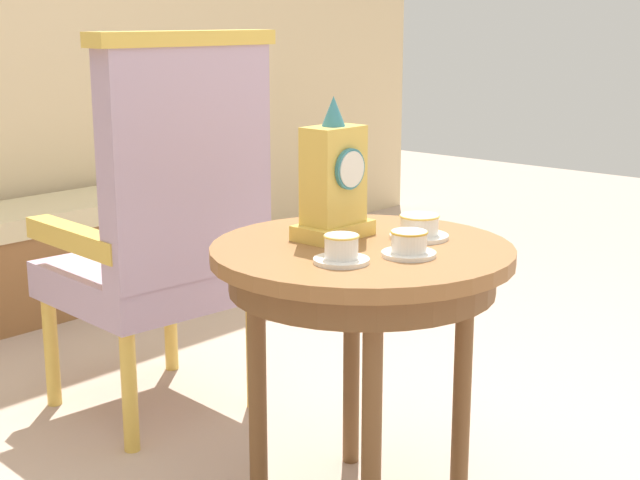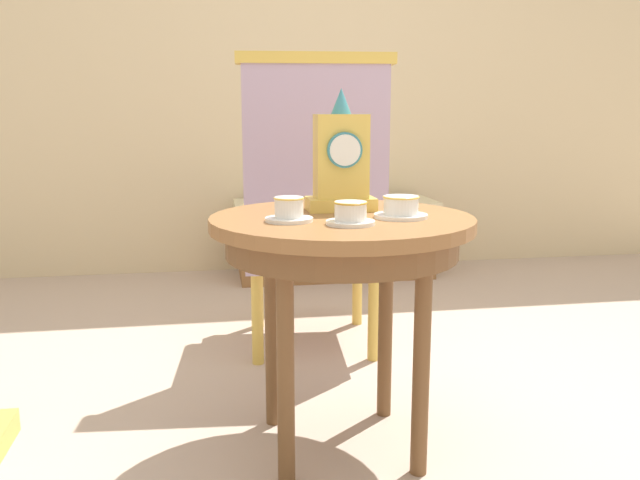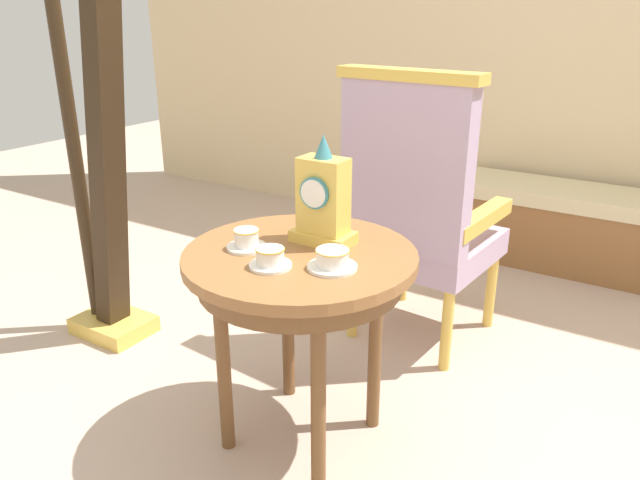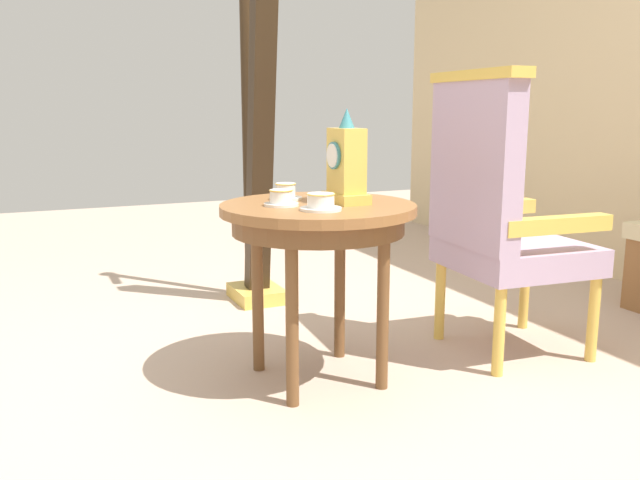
# 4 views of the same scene
# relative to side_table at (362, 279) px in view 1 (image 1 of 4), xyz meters

# --- Properties ---
(side_table) EXTENTS (0.70, 0.70, 0.66)m
(side_table) POSITION_rel_side_table_xyz_m (0.00, 0.00, 0.00)
(side_table) COLOR brown
(side_table) RESTS_ON ground
(teacup_left) EXTENTS (0.12, 0.12, 0.06)m
(teacup_left) POSITION_rel_side_table_xyz_m (-0.15, -0.07, 0.11)
(teacup_left) COLOR white
(teacup_left) RESTS_ON side_table
(teacup_right) EXTENTS (0.12, 0.12, 0.06)m
(teacup_right) POSITION_rel_side_table_xyz_m (-0.01, -0.14, 0.11)
(teacup_right) COLOR white
(teacup_right) RESTS_ON side_table
(teacup_center) EXTENTS (0.14, 0.14, 0.06)m
(teacup_center) POSITION_rel_side_table_xyz_m (0.15, -0.06, 0.11)
(teacup_center) COLOR white
(teacup_center) RESTS_ON side_table
(mantel_clock) EXTENTS (0.19, 0.11, 0.34)m
(mantel_clock) POSITION_rel_side_table_xyz_m (0.02, 0.10, 0.21)
(mantel_clock) COLOR gold
(mantel_clock) RESTS_ON side_table
(armchair) EXTENTS (0.58, 0.57, 1.14)m
(armchair) POSITION_rel_side_table_xyz_m (0.04, 0.77, 0.01)
(armchair) COLOR #B299B7
(armchair) RESTS_ON ground
(window_bench) EXTENTS (1.15, 0.40, 0.44)m
(window_bench) POSITION_rel_side_table_xyz_m (0.36, 1.97, -0.36)
(window_bench) COLOR beige
(window_bench) RESTS_ON ground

